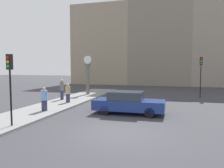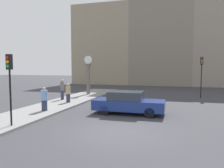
# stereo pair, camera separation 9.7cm
# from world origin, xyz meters

# --- Properties ---
(ground_plane) EXTENTS (120.00, 120.00, 0.00)m
(ground_plane) POSITION_xyz_m (0.00, 0.00, 0.00)
(ground_plane) COLOR #38383D
(sidewalk_corner) EXTENTS (3.25, 19.76, 0.13)m
(sidewalk_corner) POSITION_xyz_m (-6.34, 7.88, 0.06)
(sidewalk_corner) COLOR gray
(sidewalk_corner) RESTS_ON ground_plane
(building_row) EXTENTS (30.31, 5.00, 17.53)m
(building_row) POSITION_xyz_m (0.72, 28.18, 8.19)
(building_row) COLOR gray
(building_row) RESTS_ON ground_plane
(sedan_car) EXTENTS (4.60, 1.75, 1.47)m
(sedan_car) POSITION_xyz_m (-0.30, 4.22, 0.74)
(sedan_car) COLOR navy
(sedan_car) RESTS_ON ground_plane
(traffic_light_near) EXTENTS (0.26, 0.24, 3.57)m
(traffic_light_near) POSITION_xyz_m (-5.25, -0.68, 2.69)
(traffic_light_near) COLOR black
(traffic_light_near) RESTS_ON sidewalk_corner
(traffic_light_far) EXTENTS (0.26, 0.24, 4.03)m
(traffic_light_far) POSITION_xyz_m (5.07, 13.32, 2.87)
(traffic_light_far) COLOR black
(traffic_light_far) RESTS_ON ground_plane
(street_clock) EXTENTS (0.95, 0.50, 4.18)m
(street_clock) POSITION_xyz_m (-6.40, 12.23, 2.10)
(street_clock) COLOR #666056
(street_clock) RESTS_ON sidewalk_corner
(pedestrian_grey_jacket) EXTENTS (0.34, 0.34, 1.84)m
(pedestrian_grey_jacket) POSITION_xyz_m (-7.12, 7.86, 1.07)
(pedestrian_grey_jacket) COLOR #2D334C
(pedestrian_grey_jacket) RESTS_ON sidewalk_corner
(pedestrian_blue_stripe) EXTENTS (0.44, 0.44, 1.59)m
(pedestrian_blue_stripe) POSITION_xyz_m (-5.79, 3.03, 0.90)
(pedestrian_blue_stripe) COLOR #2D334C
(pedestrian_blue_stripe) RESTS_ON sidewalk_corner
(pedestrian_tan_coat) EXTENTS (0.39, 0.39, 1.60)m
(pedestrian_tan_coat) POSITION_xyz_m (-5.89, 6.62, 0.92)
(pedestrian_tan_coat) COLOR #2D334C
(pedestrian_tan_coat) RESTS_ON sidewalk_corner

